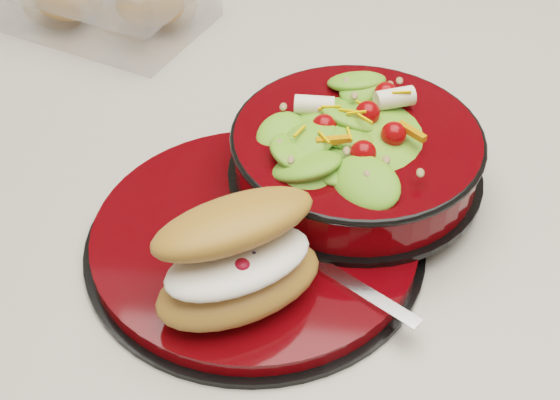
# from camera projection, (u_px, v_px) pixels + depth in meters

# --- Properties ---
(island_counter) EXTENTS (1.24, 0.74, 0.90)m
(island_counter) POSITION_uv_depth(u_px,v_px,m) (384.00, 396.00, 1.10)
(island_counter) COLOR white
(island_counter) RESTS_ON ground
(dinner_plate) EXTENTS (0.30, 0.30, 0.02)m
(dinner_plate) POSITION_uv_depth(u_px,v_px,m) (256.00, 238.00, 0.69)
(dinner_plate) COLOR black
(dinner_plate) RESTS_ON island_counter
(salad_bowl) EXTENTS (0.24, 0.24, 0.10)m
(salad_bowl) POSITION_uv_depth(u_px,v_px,m) (357.00, 145.00, 0.72)
(salad_bowl) COLOR black
(salad_bowl) RESTS_ON dinner_plate
(croissant) EXTENTS (0.16, 0.16, 0.08)m
(croissant) POSITION_uv_depth(u_px,v_px,m) (239.00, 259.00, 0.60)
(croissant) COLOR #B46E37
(croissant) RESTS_ON dinner_plate
(fork) EXTENTS (0.16, 0.11, 0.00)m
(fork) POSITION_uv_depth(u_px,v_px,m) (324.00, 267.00, 0.65)
(fork) COLOR silver
(fork) RESTS_ON dinner_plate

